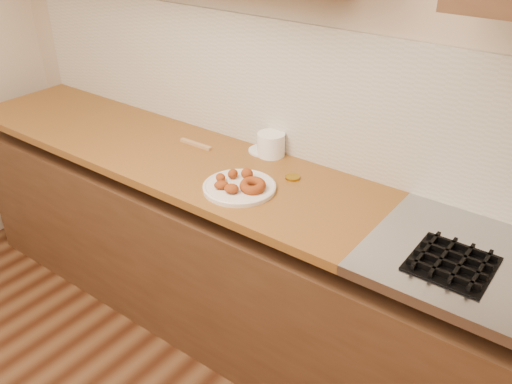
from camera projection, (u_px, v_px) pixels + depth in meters
wall_back at (313, 61)px, 2.25m from camera, size 4.00×0.02×2.70m
base_cabinet at (267, 281)px, 2.51m from camera, size 3.60×0.60×0.77m
butcher_block at (159, 149)px, 2.60m from camera, size 2.30×0.62×0.04m
backsplash at (310, 96)px, 2.31m from camera, size 3.60×0.02×0.60m
donut_plate at (239, 187)px, 2.22m from camera, size 0.30×0.30×0.02m
ring_donut at (253, 185)px, 2.18m from camera, size 0.14×0.15×0.05m
fried_dough_chunks at (232, 180)px, 2.21m from camera, size 0.16×0.19×0.05m
plastic_tub at (271, 144)px, 2.48m from camera, size 0.15×0.15×0.11m
tub_lid at (263, 150)px, 2.53m from camera, size 0.15×0.15×0.01m
brass_jar_lid at (293, 177)px, 2.30m from camera, size 0.08×0.08×0.01m
wooden_utensil at (196, 144)px, 2.59m from camera, size 0.19×0.02×0.01m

